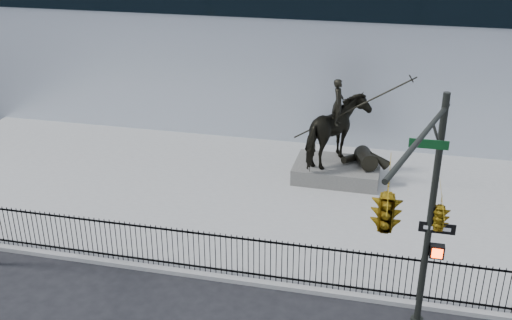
# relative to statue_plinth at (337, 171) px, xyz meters

# --- Properties ---
(ground) EXTENTS (120.00, 120.00, 0.00)m
(ground) POSITION_rel_statue_plinth_xyz_m (-3.73, -9.31, -0.49)
(ground) COLOR black
(ground) RESTS_ON ground
(plaza) EXTENTS (30.00, 12.00, 0.15)m
(plaza) POSITION_rel_statue_plinth_xyz_m (-3.73, -2.31, -0.41)
(plaza) COLOR gray
(plaza) RESTS_ON ground
(building) EXTENTS (44.00, 14.00, 9.00)m
(building) POSITION_rel_statue_plinth_xyz_m (-3.73, 10.69, 4.01)
(building) COLOR silver
(building) RESTS_ON ground
(picket_fence) EXTENTS (22.10, 0.10, 1.50)m
(picket_fence) POSITION_rel_statue_plinth_xyz_m (-3.73, -8.06, 0.41)
(picket_fence) COLOR black
(picket_fence) RESTS_ON plaza
(statue_plinth) EXTENTS (3.65, 2.54, 0.68)m
(statue_plinth) POSITION_rel_statue_plinth_xyz_m (0.00, 0.00, 0.00)
(statue_plinth) COLOR #4E4C48
(statue_plinth) RESTS_ON plaza
(equestrian_statue) EXTENTS (4.63, 2.90, 3.92)m
(equestrian_statue) POSITION_rel_statue_plinth_xyz_m (0.07, -0.00, 1.76)
(equestrian_statue) COLOR black
(equestrian_statue) RESTS_ON statue_plinth
(traffic_signal_right) EXTENTS (2.17, 6.86, 7.00)m
(traffic_signal_right) POSITION_rel_statue_plinth_xyz_m (2.74, -11.31, 4.36)
(traffic_signal_right) COLOR black
(traffic_signal_right) RESTS_ON ground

